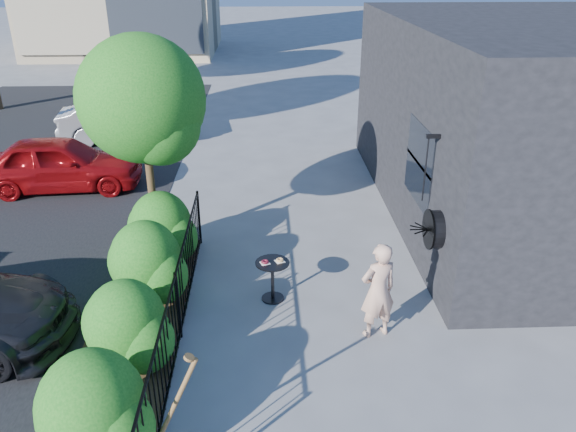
{
  "coord_description": "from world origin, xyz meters",
  "views": [
    {
      "loc": [
        -0.21,
        -6.83,
        5.12
      ],
      "look_at": [
        0.15,
        1.6,
        1.2
      ],
      "focal_mm": 35.0,
      "sensor_mm": 36.0,
      "label": 1
    }
  ],
  "objects_px": {
    "cafe_table": "(273,274)",
    "shovel": "(172,417)",
    "car_silver": "(127,119)",
    "woman": "(378,291)",
    "car_red": "(60,163)",
    "patio_tree": "(146,107)"
  },
  "relations": [
    {
      "from": "cafe_table",
      "to": "shovel",
      "type": "bearing_deg",
      "value": -109.4
    },
    {
      "from": "shovel",
      "to": "car_silver",
      "type": "height_order",
      "value": "shovel"
    },
    {
      "from": "woman",
      "to": "shovel",
      "type": "bearing_deg",
      "value": 22.27
    },
    {
      "from": "woman",
      "to": "car_red",
      "type": "distance_m",
      "value": 8.86
    },
    {
      "from": "shovel",
      "to": "car_silver",
      "type": "relative_size",
      "value": 0.38
    },
    {
      "from": "patio_tree",
      "to": "car_silver",
      "type": "height_order",
      "value": "patio_tree"
    },
    {
      "from": "patio_tree",
      "to": "woman",
      "type": "height_order",
      "value": "patio_tree"
    },
    {
      "from": "cafe_table",
      "to": "car_red",
      "type": "height_order",
      "value": "car_red"
    },
    {
      "from": "shovel",
      "to": "car_silver",
      "type": "bearing_deg",
      "value": 104.2
    },
    {
      "from": "cafe_table",
      "to": "car_red",
      "type": "bearing_deg",
      "value": 134.54
    },
    {
      "from": "cafe_table",
      "to": "car_red",
      "type": "relative_size",
      "value": 0.2
    },
    {
      "from": "woman",
      "to": "car_red",
      "type": "height_order",
      "value": "woman"
    },
    {
      "from": "patio_tree",
      "to": "cafe_table",
      "type": "distance_m",
      "value": 3.59
    },
    {
      "from": "woman",
      "to": "shovel",
      "type": "relative_size",
      "value": 1.0
    },
    {
      "from": "cafe_table",
      "to": "car_red",
      "type": "distance_m",
      "value": 7.08
    },
    {
      "from": "patio_tree",
      "to": "car_silver",
      "type": "relative_size",
      "value": 1.0
    },
    {
      "from": "patio_tree",
      "to": "car_silver",
      "type": "xyz_separation_m",
      "value": [
        -2.12,
        7.21,
        -2.11
      ]
    },
    {
      "from": "patio_tree",
      "to": "woman",
      "type": "distance_m",
      "value": 5.0
    },
    {
      "from": "woman",
      "to": "shovel",
      "type": "distance_m",
      "value": 3.45
    },
    {
      "from": "patio_tree",
      "to": "car_red",
      "type": "distance_m",
      "value": 4.82
    },
    {
      "from": "cafe_table",
      "to": "car_silver",
      "type": "xyz_separation_m",
      "value": [
        -4.23,
        9.01,
        0.17
      ]
    },
    {
      "from": "woman",
      "to": "car_red",
      "type": "bearing_deg",
      "value": -60.9
    }
  ]
}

